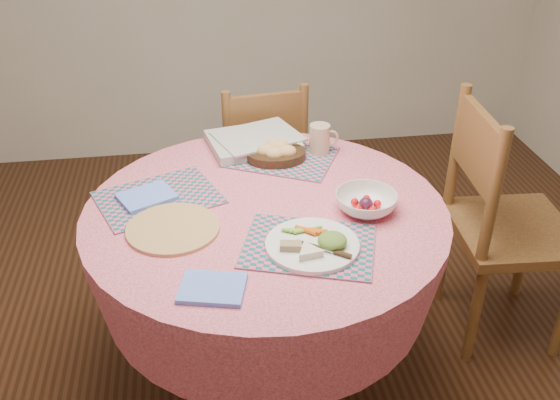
{
  "coord_description": "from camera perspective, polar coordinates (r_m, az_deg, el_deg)",
  "views": [
    {
      "loc": [
        -0.21,
        -1.78,
        1.87
      ],
      "look_at": [
        0.05,
        0.0,
        0.78
      ],
      "focal_mm": 40.0,
      "sensor_mm": 36.0,
      "label": 1
    }
  ],
  "objects": [
    {
      "name": "dinner_plate",
      "position": [
        1.91,
        3.2,
        -3.99
      ],
      "size": [
        0.29,
        0.29,
        0.05
      ],
      "rotation": [
        0.0,
        0.0,
        -0.19
      ],
      "color": "white",
      "rests_on": "placemat_front"
    },
    {
      "name": "bread_bowl",
      "position": [
        2.4,
        -0.34,
        4.4
      ],
      "size": [
        0.23,
        0.23,
        0.08
      ],
      "color": "black",
      "rests_on": "placemat_back"
    },
    {
      "name": "napkin_near",
      "position": [
        1.76,
        -6.2,
        -8.02
      ],
      "size": [
        0.21,
        0.18,
        0.01
      ],
      "primitive_type": "cube",
      "rotation": [
        0.0,
        0.0,
        -0.24
      ],
      "color": "#638CFF",
      "rests_on": "dining_table"
    },
    {
      "name": "dining_table",
      "position": [
        2.22,
        -1.28,
        -5.06
      ],
      "size": [
        1.24,
        1.24,
        0.75
      ],
      "color": "pink",
      "rests_on": "ground"
    },
    {
      "name": "fruit_bowl",
      "position": [
        2.1,
        7.87,
        -0.25
      ],
      "size": [
        0.22,
        0.22,
        0.06
      ],
      "rotation": [
        0.0,
        0.0,
        0.08
      ],
      "color": "white",
      "rests_on": "dining_table"
    },
    {
      "name": "placemat_left",
      "position": [
        2.21,
        -11.05,
        0.21
      ],
      "size": [
        0.48,
        0.42,
        0.01
      ],
      "primitive_type": "cube",
      "rotation": [
        0.0,
        0.0,
        0.37
      ],
      "color": "#115C61",
      "rests_on": "dining_table"
    },
    {
      "name": "placemat_front",
      "position": [
        1.93,
        2.65,
        -4.22
      ],
      "size": [
        0.47,
        0.41,
        0.01
      ],
      "primitive_type": "cube",
      "rotation": [
        0.0,
        0.0,
        -0.32
      ],
      "color": "#115C61",
      "rests_on": "dining_table"
    },
    {
      "name": "wicker_trivet",
      "position": [
        2.03,
        -9.76,
        -2.58
      ],
      "size": [
        0.3,
        0.3,
        0.01
      ],
      "primitive_type": "cylinder",
      "color": "#AC8E4A",
      "rests_on": "dining_table"
    },
    {
      "name": "placemat_back",
      "position": [
        2.44,
        0.09,
        3.94
      ],
      "size": [
        0.49,
        0.45,
        0.01
      ],
      "primitive_type": "cube",
      "rotation": [
        0.0,
        0.0,
        -0.47
      ],
      "color": "#115C61",
      "rests_on": "dining_table"
    },
    {
      "name": "latte_mug",
      "position": [
        2.45,
        3.7,
        5.62
      ],
      "size": [
        0.12,
        0.08,
        0.11
      ],
      "color": "tan",
      "rests_on": "placemat_back"
    },
    {
      "name": "napkin_far",
      "position": [
        2.2,
        -12.08,
        0.3
      ],
      "size": [
        0.22,
        0.2,
        0.01
      ],
      "primitive_type": "cube",
      "rotation": [
        0.0,
        0.0,
        0.45
      ],
      "color": "#638CFF",
      "rests_on": "placemat_left"
    },
    {
      "name": "ground",
      "position": [
        2.59,
        -1.13,
        -15.04
      ],
      "size": [
        4.0,
        4.0,
        0.0
      ],
      "primitive_type": "plane",
      "color": "#331C0F",
      "rests_on": "ground"
    },
    {
      "name": "newspaper_stack",
      "position": [
        2.52,
        -2.42,
        5.45
      ],
      "size": [
        0.41,
        0.34,
        0.04
      ],
      "rotation": [
        0.0,
        0.0,
        0.19
      ],
      "color": "silver",
      "rests_on": "dining_table"
    },
    {
      "name": "chair_right",
      "position": [
        2.59,
        19.52,
        -1.79
      ],
      "size": [
        0.48,
        0.5,
        1.03
      ],
      "rotation": [
        0.0,
        0.0,
        1.51
      ],
      "color": "brown",
      "rests_on": "ground"
    },
    {
      "name": "chair_back",
      "position": [
        2.98,
        -1.82,
        3.23
      ],
      "size": [
        0.46,
        0.45,
        0.91
      ],
      "rotation": [
        0.0,
        0.0,
        3.25
      ],
      "color": "brown",
      "rests_on": "ground"
    }
  ]
}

